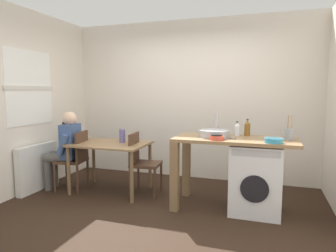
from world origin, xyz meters
The scene contains 19 objects.
ground_plane centered at (0.00, 0.00, 0.00)m, with size 5.46×5.46×0.00m, color black.
wall_back centered at (0.00, 1.75, 1.35)m, with size 4.60×0.10×2.70m, color silver.
wall_window_side centered at (-2.15, 0.00, 1.35)m, with size 0.12×3.80×2.70m.
radiator centered at (-2.02, 0.30, 0.35)m, with size 0.10×0.80×0.70m, color white.
dining_table centered at (-0.93, 0.58, 0.64)m, with size 1.10×0.76×0.74m.
chair_person_seat centered at (-1.47, 0.49, 0.51)m, with size 0.46×0.46×0.90m.
chair_opposite centered at (-0.45, 0.62, 0.51)m, with size 0.44×0.44×0.90m.
seated_person centered at (-1.63, 0.46, 0.67)m, with size 0.53×0.53×1.20m.
kitchen_counter centered at (0.68, 0.47, 0.76)m, with size 1.50×0.68×0.92m.
washing_machine centered at (1.16, 0.47, 0.43)m, with size 0.60×0.61×0.86m.
sink_basin centered at (0.63, 0.47, 0.97)m, with size 0.38×0.38×0.09m, color #9EA0A5.
tap centered at (0.63, 0.65, 1.06)m, with size 0.02×0.02×0.28m, color #B2B2B7.
bottle_tall_green centered at (0.90, 0.64, 1.01)m, with size 0.07×0.07×0.19m.
bottle_squat_brown centered at (1.02, 0.72, 1.02)m, with size 0.08×0.08×0.22m.
mixing_bowl centered at (0.70, 0.27, 0.95)m, with size 0.18×0.18×0.05m.
utensil_crock centered at (1.53, 0.52, 0.99)m, with size 0.11×0.11×0.30m.
colander centered at (1.34, 0.25, 0.95)m, with size 0.20×0.20×0.06m.
vase centered at (-0.78, 0.68, 0.84)m, with size 0.09×0.09×0.20m, color slate.
scissors centered at (0.84, 0.37, 0.92)m, with size 0.15×0.06×0.01m.
Camera 1 is at (1.26, -3.29, 1.50)m, focal length 31.94 mm.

